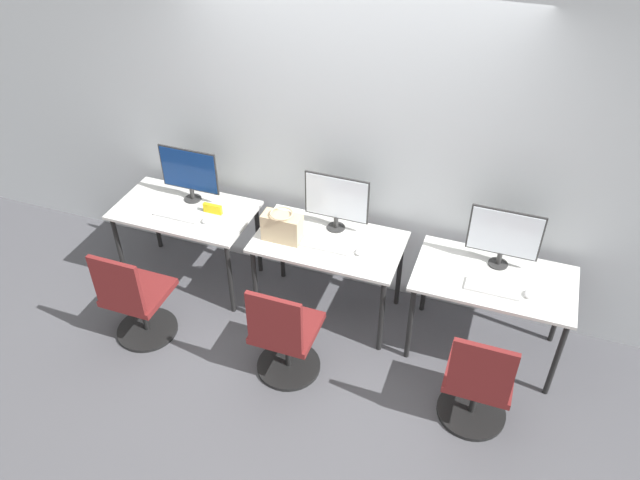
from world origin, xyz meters
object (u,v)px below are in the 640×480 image
at_px(handbag, 282,227).
at_px(mouse_left, 206,220).
at_px(monitor_left, 189,172).
at_px(office_chair_left, 136,303).
at_px(mouse_right, 528,294).
at_px(monitor_right, 504,235).
at_px(keyboard_left, 178,214).
at_px(office_chair_right, 477,385).
at_px(monitor_center, 337,200).
at_px(office_chair_center, 284,339).
at_px(mouse_center, 360,251).
at_px(keyboard_right, 493,288).
at_px(keyboard_center, 326,245).

bearing_deg(handbag, mouse_left, 179.51).
relative_size(monitor_left, office_chair_left, 0.58).
relative_size(monitor_left, mouse_left, 5.66).
bearing_deg(handbag, mouse_right, -0.52).
height_order(monitor_right, handbag, monitor_right).
relative_size(keyboard_left, office_chair_right, 0.42).
distance_m(monitor_center, office_chair_center, 1.12).
xyz_separation_m(monitor_left, mouse_center, (1.52, -0.21, -0.25)).
distance_m(mouse_center, office_chair_center, 0.85).
relative_size(monitor_right, office_chair_right, 0.58).
height_order(keyboard_left, keyboard_right, same).
distance_m(keyboard_left, mouse_left, 0.25).
distance_m(keyboard_right, office_chair_right, 0.68).
xyz_separation_m(mouse_left, office_chair_right, (2.29, -0.60, -0.39)).
bearing_deg(mouse_left, handbag, -0.49).
distance_m(mouse_center, office_chair_right, 1.26).
bearing_deg(office_chair_left, monitor_center, 36.55).
height_order(keyboard_left, mouse_left, mouse_left).
relative_size(office_chair_left, keyboard_center, 2.36).
height_order(monitor_center, office_chair_center, monitor_center).
relative_size(monitor_right, mouse_right, 5.66).
bearing_deg(office_chair_right, keyboard_right, 93.69).
distance_m(office_chair_right, handbag, 1.80).
bearing_deg(keyboard_right, monitor_center, 166.12).
bearing_deg(mouse_center, office_chair_right, -31.54).
height_order(mouse_left, keyboard_right, mouse_left).
bearing_deg(office_chair_left, office_chair_center, 1.81).
bearing_deg(mouse_right, office_chair_center, -158.29).
bearing_deg(monitor_left, monitor_right, 0.11).
distance_m(monitor_center, monitor_right, 1.25).
xyz_separation_m(mouse_right, office_chair_right, (-0.20, -0.58, -0.39)).
bearing_deg(mouse_center, monitor_right, 12.52).
bearing_deg(handbag, keyboard_left, 179.99).
xyz_separation_m(office_chair_center, office_chair_right, (1.37, 0.05, 0.00)).
bearing_deg(keyboard_left, mouse_center, 1.26).
bearing_deg(office_chair_center, keyboard_right, 24.45).
distance_m(office_chair_left, office_chair_right, 2.58).
bearing_deg(mouse_right, monitor_right, 131.41).
bearing_deg(mouse_left, mouse_right, -0.52).
xyz_separation_m(mouse_left, mouse_center, (1.27, 0.03, 0.00)).
xyz_separation_m(monitor_left, office_chair_center, (1.18, -0.89, -0.63)).
relative_size(office_chair_center, mouse_right, 9.84).
relative_size(office_chair_left, office_chair_center, 1.00).
relative_size(mouse_center, handbag, 0.30).
bearing_deg(monitor_center, office_chair_right, -33.95).
relative_size(keyboard_left, monitor_right, 0.74).
bearing_deg(mouse_right, keyboard_left, 179.65).
bearing_deg(monitor_center, mouse_right, -11.01).
bearing_deg(keyboard_right, monitor_right, 90.00).
xyz_separation_m(mouse_center, keyboard_right, (0.99, -0.07, -0.01)).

